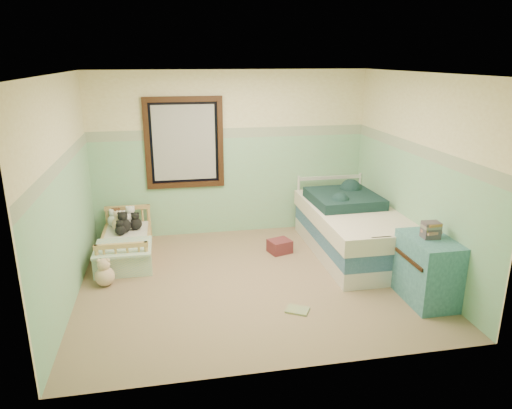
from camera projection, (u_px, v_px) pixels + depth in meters
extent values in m
cube|color=#6F614E|center=(252.00, 281.00, 5.92)|extent=(4.20, 3.60, 0.02)
cube|color=beige|center=(252.00, 72.00, 5.16)|extent=(4.20, 3.60, 0.02)
cube|color=beige|center=(231.00, 154.00, 7.23)|extent=(4.20, 0.04, 2.50)
cube|color=beige|center=(291.00, 239.00, 3.85)|extent=(4.20, 0.04, 2.50)
cube|color=beige|center=(63.00, 193.00, 5.17)|extent=(0.04, 3.60, 2.50)
cube|color=beige|center=(417.00, 176.00, 5.92)|extent=(0.04, 3.60, 2.50)
cube|color=#85C699|center=(232.00, 186.00, 7.36)|extent=(4.20, 0.01, 1.50)
cube|color=#4F6D55|center=(231.00, 133.00, 7.12)|extent=(4.20, 0.01, 0.15)
cube|color=black|center=(184.00, 143.00, 7.01)|extent=(1.16, 0.06, 1.36)
cube|color=beige|center=(184.00, 143.00, 7.02)|extent=(0.92, 0.01, 1.12)
cube|color=#9C774A|center=(127.00, 251.00, 6.59)|extent=(0.66, 1.33, 0.17)
cube|color=white|center=(126.00, 241.00, 6.55)|extent=(0.61, 1.27, 0.12)
cube|color=#76B4D0|center=(123.00, 247.00, 6.14)|extent=(0.72, 0.66, 0.03)
sphere|color=brown|center=(117.00, 220.00, 6.94)|extent=(0.19, 0.19, 0.19)
sphere|color=white|center=(131.00, 218.00, 6.98)|extent=(0.20, 0.20, 0.20)
sphere|color=beige|center=(119.00, 224.00, 6.74)|extent=(0.20, 0.20, 0.20)
sphere|color=black|center=(136.00, 224.00, 6.79)|extent=(0.18, 0.18, 0.18)
sphere|color=beige|center=(117.00, 260.00, 6.21)|extent=(0.24, 0.24, 0.24)
sphere|color=beige|center=(105.00, 276.00, 5.75)|extent=(0.24, 0.24, 0.24)
cube|color=silver|center=(352.00, 246.00, 6.70)|extent=(1.08, 2.16, 0.22)
cube|color=navy|center=(353.00, 231.00, 6.63)|extent=(1.08, 2.16, 0.22)
cube|color=beige|center=(354.00, 217.00, 6.57)|extent=(1.12, 2.20, 0.22)
cube|color=black|center=(344.00, 198.00, 6.78)|extent=(0.95, 1.00, 0.14)
cube|color=#2E5E6D|center=(427.00, 270.00, 5.33)|extent=(0.47, 0.76, 0.76)
cube|color=brown|center=(431.00, 230.00, 5.21)|extent=(0.19, 0.15, 0.18)
cube|color=maroon|center=(280.00, 246.00, 6.73)|extent=(0.36, 0.34, 0.18)
cube|color=gold|center=(297.00, 310.00, 5.20)|extent=(0.30, 0.28, 0.02)
sphere|color=white|center=(122.00, 224.00, 6.76)|extent=(0.20, 0.20, 0.20)
sphere|color=black|center=(123.00, 226.00, 6.66)|extent=(0.21, 0.21, 0.21)
sphere|color=white|center=(114.00, 220.00, 6.93)|extent=(0.18, 0.18, 0.18)
sphere|color=white|center=(127.00, 225.00, 6.77)|extent=(0.16, 0.16, 0.16)
sphere|color=black|center=(120.00, 230.00, 6.58)|extent=(0.15, 0.15, 0.15)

